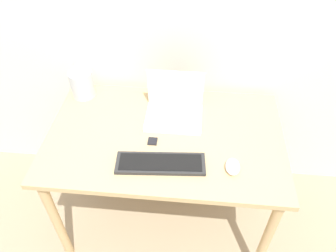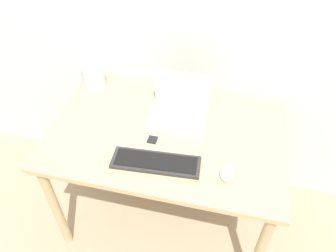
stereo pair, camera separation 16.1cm
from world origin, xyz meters
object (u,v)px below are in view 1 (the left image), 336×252
at_px(laptop, 174,107).
at_px(mp3_player, 153,141).
at_px(keyboard, 161,163).
at_px(vase, 81,79).
at_px(mouse, 233,167).

relative_size(laptop, mp3_player, 6.16).
xyz_separation_m(keyboard, vase, (-0.52, 0.49, 0.10)).
relative_size(mouse, mp3_player, 2.06).
bearing_deg(mp3_player, mouse, -19.61).
relative_size(mouse, vase, 0.45).
height_order(laptop, vase, laptop).
bearing_deg(laptop, mp3_player, -113.09).
xyz_separation_m(laptop, mp3_player, (-0.09, -0.22, -0.05)).
bearing_deg(laptop, keyboard, -94.99).
bearing_deg(mp3_player, keyboard, -67.16).
distance_m(laptop, keyboard, 0.37).
bearing_deg(mp3_player, laptop, 66.91).
xyz_separation_m(mouse, mp3_player, (-0.40, 0.14, -0.01)).
height_order(keyboard, mouse, mouse).
xyz_separation_m(vase, mp3_player, (0.46, -0.35, -0.11)).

